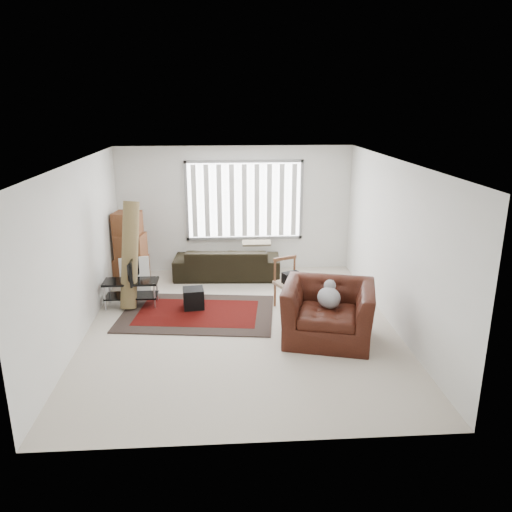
{
  "coord_description": "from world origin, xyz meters",
  "views": [
    {
      "loc": [
        -0.27,
        -7.59,
        3.54
      ],
      "look_at": [
        0.28,
        0.51,
        1.05
      ],
      "focal_mm": 35.0,
      "sensor_mm": 36.0,
      "label": 1
    }
  ],
  "objects_px": {
    "moving_boxes": "(130,251)",
    "sofa": "(227,258)",
    "side_chair": "(290,281)",
    "armchair": "(328,308)",
    "tv_stand": "(131,288)"
  },
  "relations": [
    {
      "from": "tv_stand",
      "to": "side_chair",
      "type": "relative_size",
      "value": 1.06
    },
    {
      "from": "tv_stand",
      "to": "sofa",
      "type": "xyz_separation_m",
      "value": [
        1.75,
        1.45,
        0.07
      ]
    },
    {
      "from": "tv_stand",
      "to": "side_chair",
      "type": "height_order",
      "value": "side_chair"
    },
    {
      "from": "side_chair",
      "to": "armchair",
      "type": "relative_size",
      "value": 0.56
    },
    {
      "from": "tv_stand",
      "to": "sofa",
      "type": "distance_m",
      "value": 2.28
    },
    {
      "from": "moving_boxes",
      "to": "armchair",
      "type": "relative_size",
      "value": 0.9
    },
    {
      "from": "tv_stand",
      "to": "side_chair",
      "type": "distance_m",
      "value": 2.88
    },
    {
      "from": "moving_boxes",
      "to": "tv_stand",
      "type": "bearing_deg",
      "value": -80.82
    },
    {
      "from": "moving_boxes",
      "to": "sofa",
      "type": "bearing_deg",
      "value": 6.47
    },
    {
      "from": "sofa",
      "to": "side_chair",
      "type": "distance_m",
      "value": 2.06
    },
    {
      "from": "tv_stand",
      "to": "sofa",
      "type": "height_order",
      "value": "sofa"
    },
    {
      "from": "moving_boxes",
      "to": "side_chair",
      "type": "distance_m",
      "value": 3.42
    },
    {
      "from": "tv_stand",
      "to": "moving_boxes",
      "type": "height_order",
      "value": "moving_boxes"
    },
    {
      "from": "sofa",
      "to": "armchair",
      "type": "height_order",
      "value": "armchair"
    },
    {
      "from": "moving_boxes",
      "to": "sofa",
      "type": "height_order",
      "value": "moving_boxes"
    }
  ]
}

